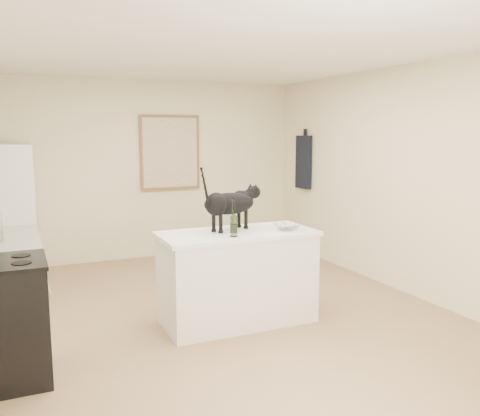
# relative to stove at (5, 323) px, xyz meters

# --- Properties ---
(floor) EXTENTS (5.50, 5.50, 0.00)m
(floor) POSITION_rel_stove_xyz_m (1.95, 0.60, -0.45)
(floor) COLOR #91694D
(floor) RESTS_ON ground
(ceiling) EXTENTS (5.50, 5.50, 0.00)m
(ceiling) POSITION_rel_stove_xyz_m (1.95, 0.60, 2.15)
(ceiling) COLOR white
(ceiling) RESTS_ON ground
(wall_back) EXTENTS (4.50, 0.00, 4.50)m
(wall_back) POSITION_rel_stove_xyz_m (1.95, 3.35, 0.85)
(wall_back) COLOR beige
(wall_back) RESTS_ON ground
(wall_front) EXTENTS (4.50, 0.00, 4.50)m
(wall_front) POSITION_rel_stove_xyz_m (1.95, -2.15, 0.85)
(wall_front) COLOR beige
(wall_front) RESTS_ON ground
(wall_right) EXTENTS (0.00, 5.50, 5.50)m
(wall_right) POSITION_rel_stove_xyz_m (4.20, 0.60, 0.85)
(wall_right) COLOR beige
(wall_right) RESTS_ON ground
(island_base) EXTENTS (1.44, 0.67, 0.86)m
(island_base) POSITION_rel_stove_xyz_m (2.05, 0.40, -0.02)
(island_base) COLOR white
(island_base) RESTS_ON floor
(island_top) EXTENTS (1.50, 0.70, 0.04)m
(island_top) POSITION_rel_stove_xyz_m (2.05, 0.40, 0.43)
(island_top) COLOR white
(island_top) RESTS_ON island_base
(left_cabinets) EXTENTS (0.60, 1.40, 0.86)m
(left_cabinets) POSITION_rel_stove_xyz_m (0.00, 0.90, -0.02)
(left_cabinets) COLOR white
(left_cabinets) RESTS_ON floor
(left_countertop) EXTENTS (0.62, 1.44, 0.04)m
(left_countertop) POSITION_rel_stove_xyz_m (0.00, 0.90, 0.43)
(left_countertop) COLOR gray
(left_countertop) RESTS_ON left_cabinets
(stove) EXTENTS (0.60, 0.60, 0.90)m
(stove) POSITION_rel_stove_xyz_m (0.00, 0.00, 0.00)
(stove) COLOR black
(stove) RESTS_ON floor
(fridge) EXTENTS (0.68, 0.68, 1.70)m
(fridge) POSITION_rel_stove_xyz_m (0.00, 2.95, 0.40)
(fridge) COLOR white
(fridge) RESTS_ON floor
(artwork_frame) EXTENTS (0.90, 0.03, 1.10)m
(artwork_frame) POSITION_rel_stove_xyz_m (2.25, 3.32, 1.10)
(artwork_frame) COLOR brown
(artwork_frame) RESTS_ON wall_back
(artwork_canvas) EXTENTS (0.82, 0.00, 1.02)m
(artwork_canvas) POSITION_rel_stove_xyz_m (2.25, 3.30, 1.10)
(artwork_canvas) COLOR beige
(artwork_canvas) RESTS_ON wall_back
(hanging_garment) EXTENTS (0.08, 0.34, 0.80)m
(hanging_garment) POSITION_rel_stove_xyz_m (4.14, 2.65, 0.95)
(hanging_garment) COLOR black
(hanging_garment) RESTS_ON wall_right
(black_cat) EXTENTS (0.70, 0.42, 0.47)m
(black_cat) POSITION_rel_stove_xyz_m (2.00, 0.49, 0.68)
(black_cat) COLOR black
(black_cat) RESTS_ON island_top
(wine_bottle) EXTENTS (0.08, 0.08, 0.32)m
(wine_bottle) POSITION_rel_stove_xyz_m (1.93, 0.20, 0.61)
(wine_bottle) COLOR #355823
(wine_bottle) RESTS_ON island_top
(glass_bowl) EXTENTS (0.31, 0.31, 0.06)m
(glass_bowl) POSITION_rel_stove_xyz_m (2.52, 0.27, 0.48)
(glass_bowl) COLOR white
(glass_bowl) RESTS_ON island_top
(fridge_paper) EXTENTS (0.01, 0.12, 0.16)m
(fridge_paper) POSITION_rel_stove_xyz_m (0.34, 3.03, 0.86)
(fridge_paper) COLOR beige
(fridge_paper) RESTS_ON fridge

